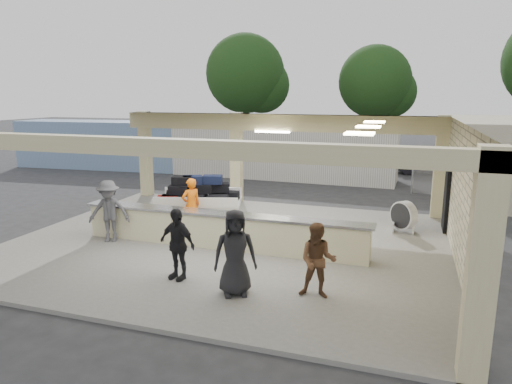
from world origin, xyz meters
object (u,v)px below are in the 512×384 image
(passenger_d, at_px, (235,253))
(container_blue, at_px, (105,144))
(passenger_a, at_px, (318,261))
(luggage_cart, at_px, (198,196))
(car_dark, at_px, (435,162))
(baggage_counter, at_px, (220,230))
(passenger_b, at_px, (177,244))
(container_white, at_px, (281,154))
(drum_fan, at_px, (404,216))
(baggage_handler, at_px, (191,205))
(passenger_c, at_px, (109,211))

(passenger_d, xyz_separation_m, container_blue, (-13.55, 14.19, 0.34))
(passenger_a, height_order, passenger_d, passenger_d)
(luggage_cart, relative_size, car_dark, 0.71)
(passenger_a, bearing_deg, baggage_counter, 139.75)
(passenger_b, relative_size, container_white, 0.14)
(passenger_a, height_order, container_white, container_white)
(baggage_counter, bearing_deg, drum_fan, 32.66)
(baggage_handler, bearing_deg, car_dark, -171.64)
(car_dark, relative_size, container_blue, 0.41)
(drum_fan, xyz_separation_m, passenger_a, (-1.63, -5.32, 0.27))
(baggage_handler, height_order, container_white, container_white)
(luggage_cart, height_order, container_blue, container_blue)
(container_blue, bearing_deg, passenger_a, -46.47)
(drum_fan, bearing_deg, container_white, 169.64)
(passenger_a, bearing_deg, passenger_d, -170.50)
(passenger_c, xyz_separation_m, container_white, (1.78, 11.97, 0.26))
(luggage_cart, xyz_separation_m, drum_fan, (6.41, 0.90, -0.35))
(baggage_handler, relative_size, container_blue, 0.16)
(container_blue, bearing_deg, luggage_cart, -46.23)
(drum_fan, bearing_deg, passenger_c, -112.37)
(drum_fan, relative_size, car_dark, 0.23)
(baggage_handler, relative_size, container_white, 0.15)
(luggage_cart, relative_size, drum_fan, 3.10)
(baggage_counter, bearing_deg, passenger_c, -171.07)
(passenger_a, distance_m, passenger_b, 3.19)
(passenger_d, bearing_deg, baggage_counter, 92.68)
(baggage_counter, bearing_deg, luggage_cart, 128.01)
(luggage_cart, bearing_deg, passenger_a, -58.62)
(luggage_cart, bearing_deg, baggage_handler, -91.42)
(luggage_cart, xyz_separation_m, baggage_handler, (0.28, -1.09, -0.03))
(baggage_handler, height_order, passenger_d, passenger_d)
(baggage_counter, xyz_separation_m, passenger_b, (-0.08, -2.32, 0.34))
(baggage_handler, relative_size, passenger_a, 1.05)
(passenger_a, height_order, passenger_c, passenger_c)
(passenger_c, bearing_deg, luggage_cart, 39.13)
(passenger_d, bearing_deg, container_white, 75.55)
(baggage_counter, xyz_separation_m, baggage_handler, (-1.39, 1.04, 0.35))
(baggage_counter, bearing_deg, passenger_a, -36.25)
(container_white, xyz_separation_m, container_blue, (-10.69, 0.04, 0.11))
(car_dark, bearing_deg, passenger_a, 174.25)
(luggage_cart, relative_size, passenger_d, 1.64)
(passenger_b, distance_m, car_dark, 18.22)
(baggage_counter, bearing_deg, car_dark, 67.41)
(baggage_counter, relative_size, baggage_handler, 4.93)
(passenger_d, bearing_deg, drum_fan, 34.28)
(luggage_cart, distance_m, baggage_handler, 1.13)
(car_dark, bearing_deg, passenger_c, 152.95)
(baggage_counter, bearing_deg, passenger_d, -61.44)
(car_dark, bearing_deg, passenger_b, 164.34)
(baggage_counter, height_order, passenger_b, passenger_b)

